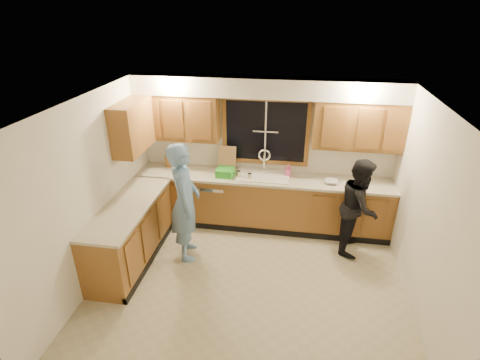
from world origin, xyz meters
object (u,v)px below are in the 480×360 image
(sink, at_px, (263,179))
(knife_block, at_px, (169,161))
(dishwasher, at_px, (213,200))
(stove, at_px, (113,256))
(man, at_px, (185,202))
(woman, at_px, (359,206))
(soap_bottle, at_px, (288,170))
(bowl, at_px, (331,182))
(dish_crate, at_px, (225,172))

(sink, bearing_deg, knife_block, 174.52)
(dishwasher, relative_size, stove, 0.91)
(man, bearing_deg, stove, 119.07)
(woman, height_order, soap_bottle, woman)
(woman, distance_m, bowl, 0.60)
(sink, bearing_deg, dish_crate, -172.92)
(man, xyz_separation_m, soap_bottle, (1.43, 1.10, 0.12))
(man, relative_size, woman, 1.20)
(stove, bearing_deg, soap_bottle, 40.78)
(sink, distance_m, woman, 1.58)
(man, distance_m, bowl, 2.32)
(dishwasher, xyz_separation_m, bowl, (1.95, -0.06, 0.54))
(dishwasher, xyz_separation_m, woman, (2.36, -0.45, 0.34))
(woman, xyz_separation_m, dish_crate, (-2.12, 0.39, 0.23))
(man, bearing_deg, dishwasher, -26.07)
(man, xyz_separation_m, woman, (2.53, 0.56, -0.15))
(sink, distance_m, dish_crate, 0.63)
(woman, height_order, knife_block, woman)
(dish_crate, height_order, soap_bottle, soap_bottle)
(sink, distance_m, knife_block, 1.66)
(knife_block, bearing_deg, stove, -92.67)
(stove, height_order, man, man)
(stove, distance_m, soap_bottle, 2.97)
(bowl, bearing_deg, dishwasher, 178.18)
(stove, height_order, soap_bottle, soap_bottle)
(knife_block, bearing_deg, dish_crate, -11.00)
(knife_block, bearing_deg, bowl, -3.21)
(dish_crate, xyz_separation_m, bowl, (1.71, -0.00, -0.04))
(bowl, bearing_deg, stove, -148.90)
(dishwasher, distance_m, soap_bottle, 1.41)
(stove, relative_size, soap_bottle, 4.24)
(knife_block, height_order, soap_bottle, soap_bottle)
(sink, distance_m, soap_bottle, 0.45)
(dish_crate, bearing_deg, man, -113.30)
(bowl, bearing_deg, woman, -43.12)
(knife_block, distance_m, bowl, 2.76)
(sink, relative_size, dishwasher, 1.05)
(man, bearing_deg, knife_block, 11.49)
(sink, height_order, man, man)
(knife_block, relative_size, soap_bottle, 0.97)
(dishwasher, height_order, man, man)
(woman, height_order, bowl, woman)
(stove, relative_size, man, 0.50)
(man, height_order, woman, man)
(sink, relative_size, bowl, 4.12)
(soap_bottle, distance_m, bowl, 0.71)
(dish_crate, xyz_separation_m, soap_bottle, (1.02, 0.16, 0.04))
(dishwasher, height_order, soap_bottle, soap_bottle)
(man, xyz_separation_m, dish_crate, (0.41, 0.95, 0.08))
(dishwasher, relative_size, bowl, 3.93)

